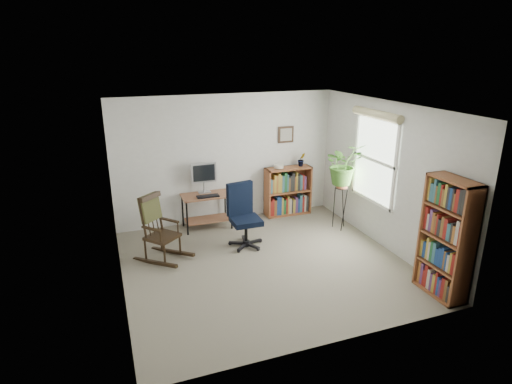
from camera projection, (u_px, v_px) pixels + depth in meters
name	position (u px, v px, depth m)	size (l,w,h in m)	color
floor	(265.00, 264.00, 6.61)	(4.20, 4.00, 0.00)	gray
ceiling	(266.00, 107.00, 5.84)	(4.20, 4.00, 0.00)	silver
wall_back	(227.00, 159.00, 8.00)	(4.20, 0.00, 2.40)	silver
wall_front	(335.00, 248.00, 4.44)	(4.20, 0.00, 2.40)	silver
wall_left	(115.00, 208.00, 5.54)	(0.00, 4.00, 2.40)	silver
wall_right	(386.00, 176.00, 6.91)	(0.00, 4.00, 2.40)	silver
window	(374.00, 160.00, 7.10)	(0.12, 1.20, 1.50)	white
desk	(207.00, 211.00, 7.86)	(0.89, 0.49, 0.64)	#905C3F
monitor	(204.00, 178.00, 7.79)	(0.46, 0.16, 0.56)	#AFAEB3
keyboard	(208.00, 196.00, 7.64)	(0.40, 0.15, 0.03)	black
office_chair	(246.00, 216.00, 7.04)	(0.59, 0.59, 1.08)	black
rocking_chair	(162.00, 228.00, 6.59)	(0.55, 0.92, 1.07)	black
low_bookshelf	(288.00, 191.00, 8.46)	(0.91, 0.30, 0.96)	brown
tall_bookshelf	(447.00, 238.00, 5.57)	(0.31, 0.71, 1.63)	brown
plant_stand	(341.00, 205.00, 7.78)	(0.25, 0.25, 0.92)	black
spider_plant	(345.00, 144.00, 7.43)	(1.69, 1.88, 1.46)	#3D7027
potted_plant_small	(301.00, 163.00, 8.39)	(0.13, 0.24, 0.11)	#3D7027
framed_picture	(286.00, 135.00, 8.24)	(0.32, 0.04, 0.32)	black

